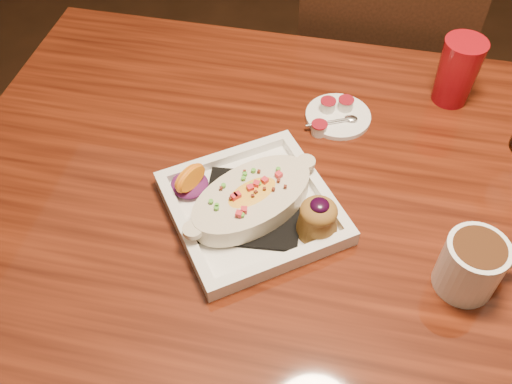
% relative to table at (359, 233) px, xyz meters
% --- Properties ---
extents(floor, '(7.00, 7.00, 0.00)m').
position_rel_table_xyz_m(floor, '(0.00, 0.00, -0.65)').
color(floor, black).
rests_on(floor, ground).
extents(table, '(1.50, 0.90, 0.75)m').
position_rel_table_xyz_m(table, '(0.00, 0.00, 0.00)').
color(table, maroon).
rests_on(table, floor).
extents(chair_far, '(0.42, 0.42, 0.93)m').
position_rel_table_xyz_m(chair_far, '(-0.00, 0.63, -0.15)').
color(chair_far, black).
rests_on(chair_far, floor).
extents(plate, '(0.36, 0.36, 0.08)m').
position_rel_table_xyz_m(plate, '(-0.18, -0.07, 0.13)').
color(plate, white).
rests_on(plate, table).
extents(coffee_mug, '(0.12, 0.09, 0.10)m').
position_rel_table_xyz_m(coffee_mug, '(0.16, -0.13, 0.15)').
color(coffee_mug, white).
rests_on(coffee_mug, table).
extents(saucer, '(0.13, 0.13, 0.09)m').
position_rel_table_xyz_m(saucer, '(-0.08, 0.20, 0.11)').
color(saucer, white).
rests_on(saucer, table).
extents(creamer_loose, '(0.03, 0.03, 0.02)m').
position_rel_table_xyz_m(creamer_loose, '(-0.10, 0.15, 0.11)').
color(creamer_loose, silver).
rests_on(creamer_loose, table).
extents(red_tumbler, '(0.08, 0.08, 0.14)m').
position_rel_table_xyz_m(red_tumbler, '(0.14, 0.30, 0.16)').
color(red_tumbler, '#A00B14').
rests_on(red_tumbler, table).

